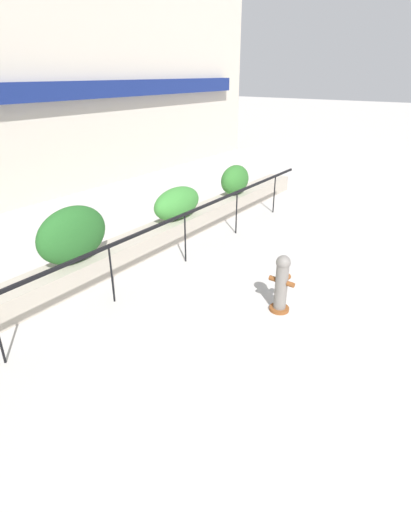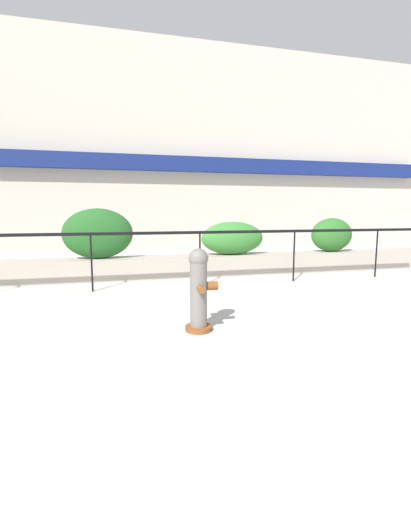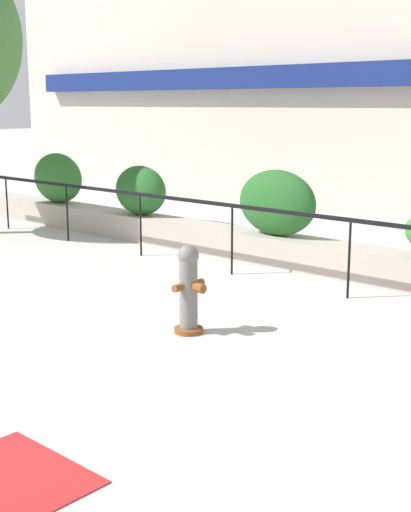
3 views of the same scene
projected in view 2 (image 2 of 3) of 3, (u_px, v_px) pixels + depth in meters
ground_plane at (22, 485)px, 1.94m from camera, size 120.00×120.00×0.00m
building_facade at (104, 147)px, 12.98m from camera, size 30.00×1.36×8.00m
planter_wall_low at (96, 270)px, 7.69m from camera, size 18.00×0.70×0.50m
fence_railing_segment at (91, 239)px, 6.53m from camera, size 15.00×0.05×1.15m
hedge_bush_2 at (98, 234)px, 7.60m from camera, size 1.53×0.65×1.12m
hedge_bush_3 at (232, 238)px, 8.35m from camera, size 1.56×0.70×0.80m
hedge_bush_4 at (332, 235)px, 8.99m from camera, size 1.13×0.68×0.88m
fire_hydrant at (199, 289)px, 4.41m from camera, size 0.43×0.48×1.08m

